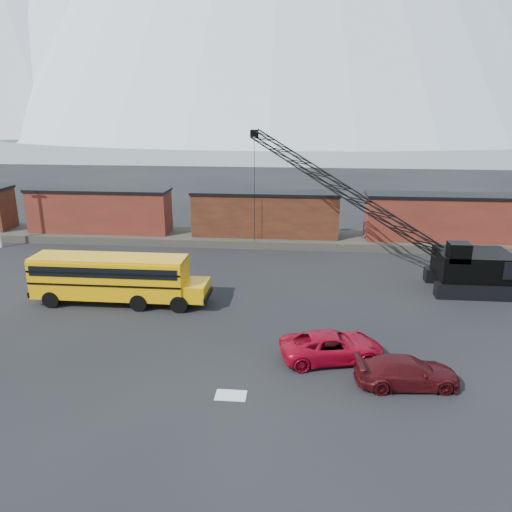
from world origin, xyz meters
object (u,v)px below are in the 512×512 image
Objects in this scene: school_bus at (115,277)px; maroon_suv at (407,372)px; red_pickup at (332,346)px; crawler_crane at (343,190)px.

maroon_suv is at bearing -26.38° from school_bus.
maroon_suv is (17.10, -8.48, -1.10)m from school_bus.
red_pickup is at bearing -24.63° from school_bus.
red_pickup reaches higher than maroon_suv.
school_bus is 2.20× the size of red_pickup.
school_bus is 15.16m from red_pickup.
maroon_suv is at bearing -137.11° from red_pickup.
red_pickup is 0.27× the size of crawler_crane.
red_pickup is 1.10× the size of maroon_suv.
crawler_crane is at bearing -19.01° from red_pickup.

